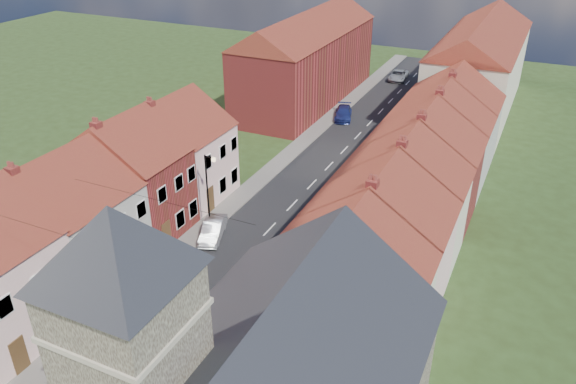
% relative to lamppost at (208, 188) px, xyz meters
% --- Properties ---
extents(road, '(7.00, 90.00, 0.02)m').
position_rel_lamppost_xyz_m(road, '(3.81, 10.00, -3.53)').
color(road, black).
rests_on(road, ground).
extents(pavement_left, '(1.80, 90.00, 0.12)m').
position_rel_lamppost_xyz_m(pavement_left, '(-0.59, 10.00, -3.48)').
color(pavement_left, slate).
rests_on(pavement_left, ground).
extents(pavement_right, '(1.80, 90.00, 0.12)m').
position_rel_lamppost_xyz_m(pavement_right, '(8.21, 10.00, -3.48)').
color(pavement_right, slate).
rests_on(pavement_right, ground).
extents(cottage_r_tudor, '(8.30, 5.20, 9.00)m').
position_rel_lamppost_xyz_m(cottage_r_tudor, '(13.08, -7.30, 0.93)').
color(cottage_r_tudor, beige).
rests_on(cottage_r_tudor, ground).
extents(cottage_r_white_near, '(8.30, 6.00, 9.00)m').
position_rel_lamppost_xyz_m(cottage_r_white_near, '(13.11, -1.90, 0.94)').
color(cottage_r_white_near, '#FFD0C9').
rests_on(cottage_r_white_near, ground).
extents(cottage_r_cream_mid, '(8.30, 5.20, 9.00)m').
position_rel_lamppost_xyz_m(cottage_r_cream_mid, '(13.11, 3.50, 0.94)').
color(cottage_r_cream_mid, beige).
rests_on(cottage_r_cream_mid, ground).
extents(cottage_r_pink, '(8.30, 6.00, 9.00)m').
position_rel_lamppost_xyz_m(cottage_r_pink, '(13.11, 8.90, 0.94)').
color(cottage_r_pink, maroon).
rests_on(cottage_r_pink, ground).
extents(cottage_r_white_far, '(8.30, 5.20, 9.00)m').
position_rel_lamppost_xyz_m(cottage_r_white_far, '(13.11, 14.30, 0.94)').
color(cottage_r_white_far, '#B5B2AA').
rests_on(cottage_r_white_far, ground).
extents(cottage_r_cream_far, '(8.30, 6.00, 9.00)m').
position_rel_lamppost_xyz_m(cottage_r_cream_far, '(13.11, 19.70, 0.94)').
color(cottage_r_cream_far, '#B5B2AA').
rests_on(cottage_r_cream_far, ground).
extents(cottage_l_white, '(8.30, 6.90, 8.80)m').
position_rel_lamppost_xyz_m(cottage_l_white, '(-5.49, -8.05, 0.83)').
color(cottage_l_white, '#B5B2AA').
rests_on(cottage_l_white, ground).
extents(cottage_l_brick_mid, '(8.30, 5.70, 9.10)m').
position_rel_lamppost_xyz_m(cottage_l_brick_mid, '(-5.49, -1.95, 0.99)').
color(cottage_l_brick_mid, maroon).
rests_on(cottage_l_brick_mid, ground).
extents(cottage_l_pink, '(8.30, 6.30, 8.80)m').
position_rel_lamppost_xyz_m(cottage_l_pink, '(-5.49, 3.85, 0.83)').
color(cottage_l_pink, '#FFD0C9').
rests_on(cottage_l_pink, ground).
extents(block_right_far, '(8.30, 24.20, 10.50)m').
position_rel_lamppost_xyz_m(block_right_far, '(13.11, 35.00, 1.76)').
color(block_right_far, beige).
rests_on(block_right_far, ground).
extents(block_left_far, '(8.30, 24.20, 10.50)m').
position_rel_lamppost_xyz_m(block_left_far, '(-5.49, 30.00, 1.76)').
color(block_left_far, maroon).
rests_on(block_left_far, ground).
extents(lamppost, '(0.88, 0.15, 6.00)m').
position_rel_lamppost_xyz_m(lamppost, '(0.00, 0.00, 0.00)').
color(lamppost, black).
rests_on(lamppost, pavement_left).
extents(car_mid, '(2.53, 4.09, 1.27)m').
position_rel_lamppost_xyz_m(car_mid, '(0.61, -0.70, -2.90)').
color(car_mid, silver).
rests_on(car_mid, ground).
extents(car_far, '(2.96, 4.65, 1.25)m').
position_rel_lamppost_xyz_m(car_far, '(0.73, 26.02, -2.91)').
color(car_far, navy).
rests_on(car_far, ground).
extents(car_distant, '(2.53, 4.78, 1.28)m').
position_rel_lamppost_xyz_m(car_distant, '(2.31, 42.68, -2.90)').
color(car_distant, '#ABAEB3').
rests_on(car_distant, ground).
extents(pedestrian_left, '(0.68, 0.55, 1.61)m').
position_rel_lamppost_xyz_m(pedestrian_left, '(-1.09, -7.11, -2.61)').
color(pedestrian_left, '#222127').
rests_on(pedestrian_left, pavement_left).
extents(pedestrian_right, '(0.97, 0.86, 1.67)m').
position_rel_lamppost_xyz_m(pedestrian_right, '(7.51, -9.55, -2.58)').
color(pedestrian_right, black).
rests_on(pedestrian_right, pavement_right).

